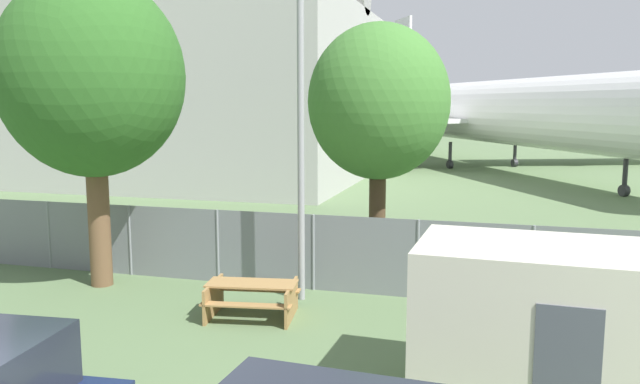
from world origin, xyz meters
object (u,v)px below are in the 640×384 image
Objects in this scene: tree_left_of_cabin at (92,78)px; tree_behind_benches at (379,103)px; portable_cabin at (528,325)px; airplane at (495,112)px; picnic_bench_near_cabin at (252,295)px.

tree_left_of_cabin is 7.18m from tree_behind_benches.
portable_cabin is 0.44× the size of tree_left_of_cabin.
airplane is 33.19m from picnic_bench_near_cabin.
portable_cabin is 0.51× the size of tree_behind_benches.
portable_cabin is 8.33m from tree_behind_benches.
portable_cabin is (0.57, -35.17, -2.70)m from airplane.
picnic_bench_near_cabin is at bearing -14.95° from tree_left_of_cabin.
tree_behind_benches is at bearing 65.36° from picnic_bench_near_cabin.
tree_left_of_cabin is at bearing -46.03° from airplane.
airplane is at bearing 73.24° from tree_left_of_cabin.
tree_left_of_cabin is at bearing -155.13° from tree_behind_benches.
airplane is 6.56× the size of tree_behind_benches.
airplane is at bearing 84.03° from tree_behind_benches.
airplane is 20.78× the size of picnic_bench_near_cabin.
tree_behind_benches is (1.94, 4.22, 4.09)m from picnic_bench_near_cabin.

